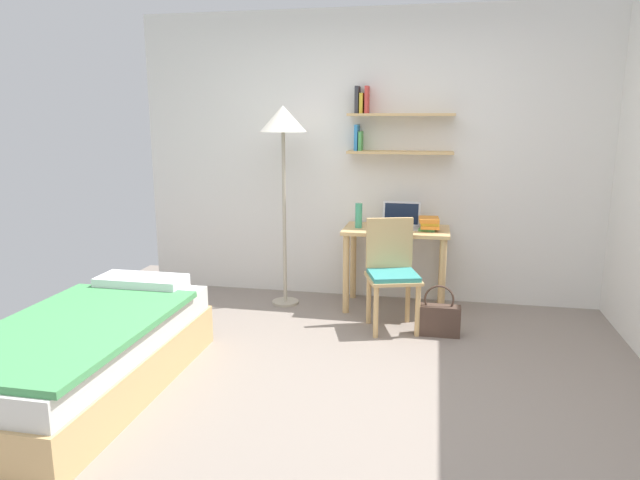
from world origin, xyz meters
The scene contains 10 objects.
ground_plane centered at (0.00, 0.00, 0.00)m, with size 5.28×5.28×0.00m, color gray.
wall_back centered at (0.00, 2.02, 1.31)m, with size 4.40×0.27×2.60m.
bed centered at (-1.52, -0.28, 0.24)m, with size 0.91×1.86×0.54m.
desk centered at (0.22, 1.70, 0.57)m, with size 0.91×0.53×0.72m.
desk_chair centered at (0.22, 1.21, 0.48)m, with size 0.49×0.48×0.88m.
standing_lamp centered at (-0.76, 1.62, 1.56)m, with size 0.40×0.40×1.76m.
laptop centered at (0.25, 1.76, 0.78)m, with size 0.33×0.23×0.22m.
water_bottle centered at (-0.11, 1.67, 0.83)m, with size 0.06×0.06×0.22m, color #42A87F.
book_stack centered at (0.50, 1.68, 0.78)m, with size 0.18×0.23×0.11m.
handbag centered at (0.60, 1.10, 0.13)m, with size 0.33×0.11×0.41m.
Camera 1 is at (0.54, -3.20, 1.67)m, focal length 32.11 mm.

